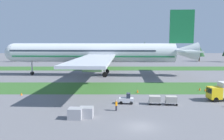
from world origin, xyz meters
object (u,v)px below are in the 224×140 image
taxiway_marker_0 (139,91)px  taxiway_marker_3 (201,89)px  airliner (100,53)px  taxiway_marker_1 (206,90)px  taxiway_marker_2 (23,94)px  cargo_dolly_lead (156,99)px  cargo_dolly_second (172,100)px  uld_container_1 (76,113)px  ground_crew_loader (117,105)px  baggage_tug (128,99)px  uld_container_0 (87,112)px

taxiway_marker_0 → taxiway_marker_3: (14.68, 2.18, 0.01)m
airliner → taxiway_marker_1: (25.45, -24.45, -7.30)m
airliner → taxiway_marker_2: size_ratio=146.87×
taxiway_marker_3 → taxiway_marker_2: bearing=-172.9°
taxiway_marker_2 → cargo_dolly_lead: bearing=-14.8°
cargo_dolly_second → taxiway_marker_0: (-4.87, 10.06, -0.59)m
cargo_dolly_lead → taxiway_marker_0: 10.01m
taxiway_marker_0 → taxiway_marker_1: size_ratio=1.03×
cargo_dolly_second → uld_container_1: uld_container_1 is taller
airliner → ground_crew_loader: 40.16m
uld_container_1 → taxiway_marker_2: bearing=132.7°
ground_crew_loader → cargo_dolly_second: bearing=-47.7°
uld_container_1 → taxiway_marker_1: 32.59m
taxiway_marker_1 → taxiway_marker_2: taxiway_marker_1 is taller
baggage_tug → cargo_dolly_lead: bearing=-90.0°
uld_container_0 → taxiway_marker_0: 19.42m
cargo_dolly_lead → uld_container_0: 13.50m
baggage_tug → ground_crew_loader: baggage_tug is taller
ground_crew_loader → taxiway_marker_1: size_ratio=2.73×
taxiway_marker_1 → cargo_dolly_second: bearing=-133.3°
uld_container_0 → taxiway_marker_2: (-15.25, 14.23, -0.52)m
taxiway_marker_1 → taxiway_marker_0: bearing=-175.3°
cargo_dolly_second → taxiway_marker_3: (9.81, 12.24, -0.58)m
taxiway_marker_0 → taxiway_marker_1: bearing=4.7°
ground_crew_loader → taxiway_marker_0: size_ratio=2.64×
baggage_tug → ground_crew_loader: size_ratio=1.56×
airliner → uld_container_1: bearing=-178.3°
ground_crew_loader → taxiway_marker_2: ground_crew_loader is taller
taxiway_marker_3 → baggage_tug: bearing=-146.9°
cargo_dolly_second → uld_container_0: (-14.34, -6.88, -0.13)m
cargo_dolly_lead → uld_container_1: (-13.01, -7.78, -0.12)m
taxiway_marker_0 → airliner: bearing=111.0°
ground_crew_loader → taxiway_marker_2: size_ratio=3.27×
cargo_dolly_lead → taxiway_marker_1: 17.53m
airliner → taxiway_marker_2: bearing=155.6°
taxiway_marker_0 → taxiway_marker_2: 24.87m
taxiway_marker_3 → airliner: bearing=136.2°
taxiway_marker_2 → cargo_dolly_second: bearing=-13.9°
ground_crew_loader → taxiway_marker_2: 22.55m
airliner → ground_crew_loader: size_ratio=44.95×
ground_crew_loader → taxiway_marker_0: ground_crew_loader is taller
cargo_dolly_lead → taxiway_marker_2: size_ratio=4.37×
ground_crew_loader → airliner: bearing=29.7°
cargo_dolly_lead → taxiway_marker_1: size_ratio=3.65×
baggage_tug → taxiway_marker_1: baggage_tug is taller
cargo_dolly_lead → uld_container_1: 15.15m
ground_crew_loader → taxiway_marker_3: size_ratio=2.57×
taxiway_marker_2 → taxiway_marker_3: size_ratio=0.79×
cargo_dolly_lead → cargo_dolly_second: bearing=-90.0°
airliner → uld_container_0: 43.21m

